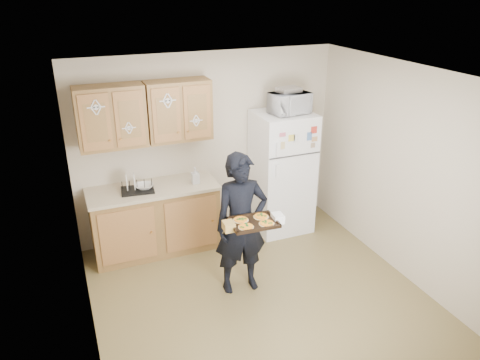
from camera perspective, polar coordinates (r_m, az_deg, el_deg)
name	(u,v)px	position (r m, az deg, el deg)	size (l,w,h in m)	color
floor	(261,298)	(5.47, 2.57, -14.18)	(3.60, 3.60, 0.00)	olive
ceiling	(266,76)	(4.42, 3.15, 12.51)	(3.60, 3.60, 0.00)	silver
wall_back	(208,145)	(6.37, -3.95, 4.22)	(3.60, 0.04, 2.50)	beige
wall_front	(370,301)	(3.50, 15.59, -14.07)	(3.60, 0.04, 2.50)	beige
wall_left	(80,231)	(4.44, -18.90, -5.91)	(0.04, 3.60, 2.50)	beige
wall_right	(404,173)	(5.75, 19.37, 0.76)	(0.04, 3.60, 2.50)	beige
refrigerator	(282,172)	(6.53, 5.11, 0.93)	(0.75, 0.70, 1.70)	white
base_cabinet	(155,220)	(6.21, -10.29, -4.87)	(1.60, 0.60, 0.86)	brown
countertop	(153,189)	(6.02, -10.59, -1.09)	(1.64, 0.64, 0.04)	#C3AC96
upper_cab_left	(111,117)	(5.77, -15.47, 7.40)	(0.80, 0.33, 0.75)	brown
upper_cab_right	(178,110)	(5.91, -7.53, 8.41)	(0.80, 0.33, 0.75)	brown
cereal_box	(303,204)	(7.23, 7.71, -2.88)	(0.20, 0.07, 0.32)	gold
person	(241,224)	(5.20, 0.15, -5.43)	(0.60, 0.40, 1.65)	black
baking_tray	(254,223)	(4.88, 1.67, -5.25)	(0.48, 0.35, 0.04)	black
pizza_front_left	(246,227)	(4.77, 0.73, -5.72)	(0.16, 0.16, 0.02)	yellow
pizza_front_right	(267,223)	(4.84, 3.26, -5.29)	(0.16, 0.16, 0.02)	yellow
pizza_back_left	(241,220)	(4.90, 0.10, -4.85)	(0.16, 0.16, 0.02)	yellow
pizza_back_right	(261,216)	(4.97, 2.57, -4.45)	(0.16, 0.16, 0.02)	yellow
microwave	(290,103)	(6.20, 6.06, 9.30)	(0.50, 0.34, 0.28)	white
foil_pan	(289,90)	(6.19, 5.97, 10.89)	(0.30, 0.21, 0.06)	silver
dish_rack	(137,185)	(5.92, -12.44, -0.59)	(0.40, 0.30, 0.16)	black
bowl	(145,186)	(5.95, -11.56, -0.75)	(0.22, 0.22, 0.05)	silver
soap_bottle	(195,176)	(6.02, -5.49, 0.54)	(0.10, 0.10, 0.21)	white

